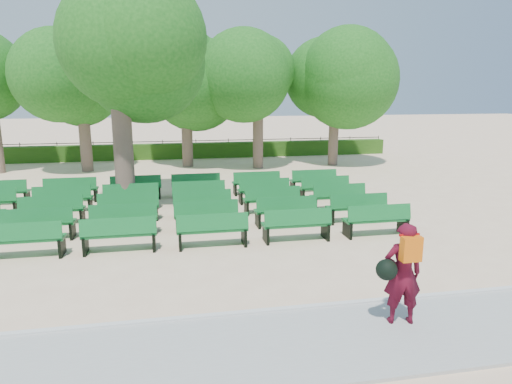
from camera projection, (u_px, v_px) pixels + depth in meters
ground at (194, 222)px, 14.08m from camera, size 120.00×120.00×0.00m
paving at (224, 353)px, 6.98m from camera, size 30.00×2.20×0.06m
curb at (216, 316)px, 8.08m from camera, size 30.00×0.12×0.10m
hedge at (180, 151)px, 27.40m from camera, size 26.00×0.70×0.90m
fence at (180, 157)px, 27.88m from camera, size 26.00×0.10×1.02m
tree_line at (183, 169)px, 23.67m from camera, size 21.80×6.80×7.04m
bench_array at (167, 215)px, 14.51m from camera, size 1.84×0.61×1.15m
tree_among at (118, 63)px, 14.71m from camera, size 4.96×4.96×7.11m
person at (402, 272)px, 7.66m from camera, size 0.86×0.54×1.78m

